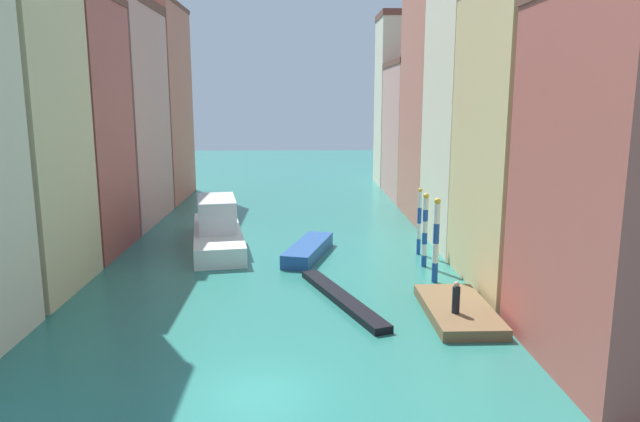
# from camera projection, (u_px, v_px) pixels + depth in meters

# --- Properties ---
(ground_plane) EXTENTS (154.00, 154.00, 0.00)m
(ground_plane) POSITION_uv_depth(u_px,v_px,m) (283.00, 235.00, 44.70)
(ground_plane) COLOR #28756B
(building_left_2) EXTENTS (7.78, 8.28, 17.14)m
(building_left_2) POSITION_uv_depth(u_px,v_px,m) (58.00, 126.00, 38.27)
(building_left_2) COLOR #B25147
(building_left_2) RESTS_ON ground
(building_left_3) EXTENTS (7.78, 11.73, 18.45)m
(building_left_3) POSITION_uv_depth(u_px,v_px,m) (108.00, 113.00, 48.27)
(building_left_3) COLOR tan
(building_left_3) RESTS_ON ground
(building_left_4) EXTENTS (7.78, 11.61, 19.93)m
(building_left_4) POSITION_uv_depth(u_px,v_px,m) (146.00, 103.00, 59.84)
(building_left_4) COLOR #C6705B
(building_left_4) RESTS_ON ground
(building_right_1) EXTENTS (7.78, 9.89, 16.86)m
(building_right_1) POSITION_uv_depth(u_px,v_px,m) (544.00, 135.00, 31.38)
(building_right_1) COLOR #DBB77A
(building_right_1) RESTS_ON ground
(building_right_2) EXTENTS (7.78, 9.09, 18.90)m
(building_right_2) POSITION_uv_depth(u_px,v_px,m) (490.00, 112.00, 40.46)
(building_right_2) COLOR beige
(building_right_2) RESTS_ON ground
(building_right_3) EXTENTS (7.78, 10.60, 21.39)m
(building_right_3) POSITION_uv_depth(u_px,v_px,m) (454.00, 95.00, 49.80)
(building_right_3) COLOR #C6705B
(building_right_3) RESTS_ON ground
(building_right_4) EXTENTS (7.78, 11.95, 14.27)m
(building_right_4) POSITION_uv_depth(u_px,v_px,m) (425.00, 130.00, 61.43)
(building_right_4) COLOR tan
(building_right_4) RESTS_ON ground
(building_right_5) EXTENTS (7.78, 7.16, 20.44)m
(building_right_5) POSITION_uv_depth(u_px,v_px,m) (409.00, 100.00, 70.59)
(building_right_5) COLOR beige
(building_right_5) RESTS_ON ground
(waterfront_dock) EXTENTS (3.04, 6.49, 0.53)m
(waterfront_dock) POSITION_uv_depth(u_px,v_px,m) (458.00, 310.00, 28.10)
(waterfront_dock) COLOR brown
(waterfront_dock) RESTS_ON ground
(person_on_dock) EXTENTS (0.36, 0.36, 1.52)m
(person_on_dock) POSITION_uv_depth(u_px,v_px,m) (456.00, 298.00, 26.89)
(person_on_dock) COLOR black
(person_on_dock) RESTS_ON waterfront_dock
(mooring_pole_0) EXTENTS (0.37, 0.37, 4.90)m
(mooring_pole_0) POSITION_uv_depth(u_px,v_px,m) (436.00, 240.00, 32.82)
(mooring_pole_0) COLOR #1E479E
(mooring_pole_0) RESTS_ON ground
(mooring_pole_1) EXTENTS (0.36, 0.36, 4.67)m
(mooring_pole_1) POSITION_uv_depth(u_px,v_px,m) (425.00, 229.00, 35.96)
(mooring_pole_1) COLOR #1E479E
(mooring_pole_1) RESTS_ON ground
(mooring_pole_2) EXTENTS (0.29, 0.29, 4.54)m
(mooring_pole_2) POSITION_uv_depth(u_px,v_px,m) (419.00, 221.00, 38.86)
(mooring_pole_2) COLOR #1E479E
(mooring_pole_2) RESTS_ON ground
(vaporetto_white) EXTENTS (5.26, 12.51, 3.51)m
(vaporetto_white) POSITION_uv_depth(u_px,v_px,m) (217.00, 229.00, 41.24)
(vaporetto_white) COLOR white
(vaporetto_white) RESTS_ON ground
(gondola_black) EXTENTS (4.09, 9.19, 0.37)m
(gondola_black) POSITION_uv_depth(u_px,v_px,m) (341.00, 298.00, 30.02)
(gondola_black) COLOR black
(gondola_black) RESTS_ON ground
(motorboat_0) EXTENTS (3.61, 7.25, 0.89)m
(motorboat_0) POSITION_uv_depth(u_px,v_px,m) (308.00, 250.00, 38.71)
(motorboat_0) COLOR #234C93
(motorboat_0) RESTS_ON ground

